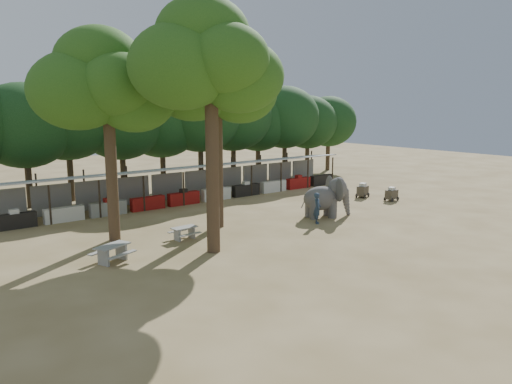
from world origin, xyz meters
TOP-DOWN VIEW (x-y plane):
  - ground at (0.00, 0.00)m, footprint 100.00×100.00m
  - vendor_stalls at (-0.00, 13.84)m, footprint 28.00×2.99m
  - yard_tree_left at (-9.13, 7.19)m, footprint 7.10×6.90m
  - yard_tree_center at (-6.13, 2.19)m, footprint 7.10×6.90m
  - yard_tree_back at (-3.13, 6.19)m, footprint 7.10×6.90m
  - backdrop_trees at (0.00, 19.00)m, footprint 46.46×5.95m
  - elephant at (3.86, 3.88)m, footprint 3.42×2.61m
  - handler at (2.14, 3.00)m, footprint 0.78×0.81m
  - picnic_table_near at (-10.57, 3.45)m, footprint 2.07×1.98m
  - picnic_table_far at (-6.01, 4.81)m, footprint 1.45×1.32m
  - cart_front at (11.56, 4.62)m, footprint 1.11×0.79m
  - cart_back at (10.96, 6.87)m, footprint 1.31×1.08m

SIDE VIEW (x-z plane):
  - ground at x=0.00m, z-range 0.00..0.00m
  - picnic_table_far at x=-6.01m, z-range 0.11..0.80m
  - cart_front at x=11.56m, z-range -0.01..1.02m
  - picnic_table_near at x=-10.57m, z-range 0.13..0.95m
  - cart_back at x=10.96m, z-range -0.01..1.10m
  - handler at x=2.14m, z-range 0.00..1.89m
  - vendor_stalls at x=0.00m, z-range -0.22..2.58m
  - elephant at x=3.86m, z-range 0.00..2.54m
  - backdrop_trees at x=0.00m, z-range 1.35..9.68m
  - yard_tree_left at x=-9.13m, z-range 2.69..13.71m
  - yard_tree_back at x=-3.13m, z-range 2.86..14.22m
  - yard_tree_center at x=-6.13m, z-range 3.19..15.23m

